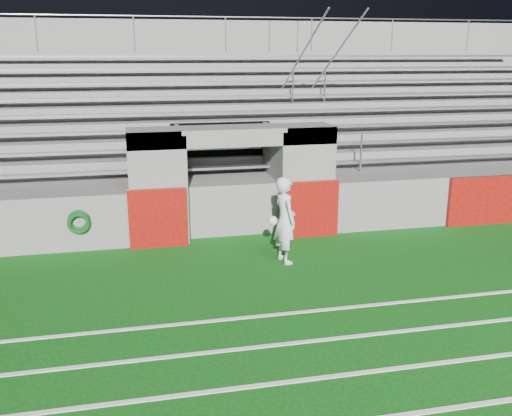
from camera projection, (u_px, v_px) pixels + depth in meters
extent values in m
plane|color=#0B450E|center=(266.00, 291.00, 10.55)|extent=(90.00, 90.00, 0.00)
cube|color=white|center=(318.00, 378.00, 7.72)|extent=(28.00, 0.09, 0.01)
cube|color=white|center=(297.00, 343.00, 8.67)|extent=(28.00, 0.09, 0.01)
cube|color=white|center=(280.00, 314.00, 9.61)|extent=(28.00, 0.09, 0.01)
cube|color=#5F5C5A|center=(156.00, 186.00, 13.13)|extent=(1.20, 1.00, 2.60)
cube|color=#5F5C5A|center=(305.00, 178.00, 13.87)|extent=(1.20, 1.00, 2.60)
cube|color=black|center=(221.00, 170.00, 15.12)|extent=(2.60, 0.20, 2.50)
cube|color=#5F5C5A|center=(181.00, 181.00, 13.84)|extent=(0.10, 2.20, 2.50)
cube|color=#5F5C5A|center=(273.00, 176.00, 14.32)|extent=(0.10, 2.20, 2.50)
cube|color=#5F5C5A|center=(232.00, 136.00, 13.21)|extent=(4.80, 1.00, 0.40)
cube|color=#5F5C5A|center=(210.00, 159.00, 17.17)|extent=(26.00, 8.00, 0.20)
cube|color=#5F5C5A|center=(210.00, 179.00, 17.33)|extent=(26.00, 8.00, 1.05)
cube|color=#610B08|center=(158.00, 218.00, 12.77)|extent=(1.30, 0.15, 1.35)
cube|color=#610B08|center=(311.00, 209.00, 13.52)|extent=(1.30, 0.15, 1.35)
cube|color=#610B08|center=(488.00, 200.00, 14.51)|extent=(2.20, 0.15, 1.25)
cube|color=gray|center=(226.00, 167.00, 14.33)|extent=(23.00, 0.28, 0.06)
cube|color=#5F5C5A|center=(221.00, 162.00, 15.14)|extent=(24.00, 0.75, 0.38)
cube|color=gray|center=(221.00, 148.00, 14.93)|extent=(23.00, 0.28, 0.06)
cube|color=#5F5C5A|center=(216.00, 151.00, 15.79)|extent=(24.00, 0.75, 0.76)
cube|color=gray|center=(216.00, 129.00, 15.54)|extent=(23.00, 0.28, 0.06)
cube|color=#5F5C5A|center=(212.00, 140.00, 16.45)|extent=(24.00, 0.75, 1.14)
cube|color=gray|center=(212.00, 113.00, 16.14)|extent=(23.00, 0.28, 0.06)
cube|color=#5F5C5A|center=(209.00, 130.00, 17.10)|extent=(24.00, 0.75, 1.52)
cube|color=gray|center=(208.00, 97.00, 16.75)|extent=(23.00, 0.28, 0.06)
cube|color=#5F5C5A|center=(205.00, 121.00, 17.76)|extent=(24.00, 0.75, 1.90)
cube|color=gray|center=(205.00, 82.00, 17.35)|extent=(23.00, 0.28, 0.06)
cube|color=#5F5C5A|center=(202.00, 112.00, 18.41)|extent=(24.00, 0.75, 2.28)
cube|color=gray|center=(201.00, 69.00, 17.96)|extent=(23.00, 0.28, 0.06)
cube|color=#5F5C5A|center=(199.00, 104.00, 19.07)|extent=(24.00, 0.75, 2.66)
cube|color=gray|center=(198.00, 56.00, 18.56)|extent=(23.00, 0.28, 0.06)
cube|color=#5F5C5A|center=(197.00, 101.00, 19.69)|extent=(26.00, 0.60, 5.29)
cylinder|color=#A5A8AD|center=(324.00, 154.00, 14.51)|extent=(0.05, 0.05, 1.00)
cylinder|color=#A5A8AD|center=(293.00, 87.00, 16.93)|extent=(0.05, 0.05, 1.00)
cylinder|color=#A5A8AD|center=(269.00, 36.00, 19.36)|extent=(0.05, 0.05, 1.00)
cylinder|color=#A5A8AD|center=(293.00, 69.00, 16.80)|extent=(0.05, 6.02, 3.08)
cylinder|color=#A5A8AD|center=(361.00, 153.00, 14.72)|extent=(0.05, 0.05, 1.00)
cylinder|color=#A5A8AD|center=(325.00, 86.00, 17.14)|extent=(0.05, 0.05, 1.00)
cylinder|color=#A5A8AD|center=(297.00, 36.00, 19.56)|extent=(0.05, 0.05, 1.00)
cylinder|color=#A5A8AD|center=(325.00, 69.00, 17.01)|extent=(0.05, 6.02, 3.08)
cylinder|color=#A5A8AD|center=(36.00, 33.00, 17.79)|extent=(0.05, 0.05, 1.10)
cylinder|color=#A5A8AD|center=(134.00, 34.00, 18.41)|extent=(0.05, 0.05, 1.10)
cylinder|color=#A5A8AD|center=(226.00, 34.00, 19.03)|extent=(0.05, 0.05, 1.10)
cylinder|color=#A5A8AD|center=(311.00, 35.00, 19.65)|extent=(0.05, 0.05, 1.10)
cylinder|color=#A5A8AD|center=(392.00, 35.00, 20.28)|extent=(0.05, 0.05, 1.10)
cylinder|color=#A5A8AD|center=(468.00, 36.00, 20.90)|extent=(0.05, 0.05, 1.10)
cylinder|color=#A5A8AD|center=(195.00, 16.00, 18.68)|extent=(24.00, 0.05, 0.05)
imported|color=silver|center=(285.00, 220.00, 11.80)|extent=(0.56, 0.74, 1.83)
sphere|color=white|center=(273.00, 221.00, 11.46)|extent=(0.20, 0.20, 0.20)
torus|color=#0B3B15|center=(79.00, 221.00, 12.41)|extent=(0.48, 0.09, 0.48)
torus|color=#0C3D11|center=(79.00, 224.00, 12.38)|extent=(0.49, 0.09, 0.49)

